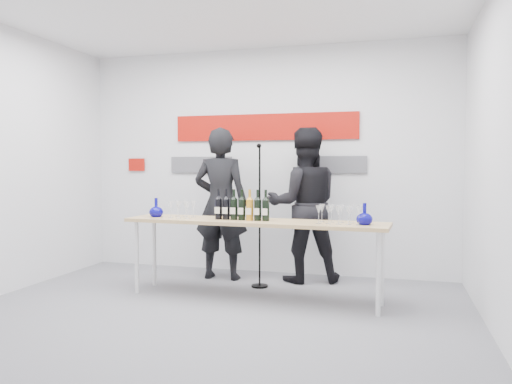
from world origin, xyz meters
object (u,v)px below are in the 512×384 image
tasting_table (253,226)px  mic_stand (260,244)px  presenter_right (304,205)px  presenter_left (221,204)px

tasting_table → mic_stand: bearing=101.8°
tasting_table → mic_stand: 0.60m
tasting_table → presenter_right: 1.06m
tasting_table → mic_stand: mic_stand is taller
presenter_right → tasting_table: bearing=50.8°
presenter_right → mic_stand: bearing=26.7°
mic_stand → presenter_left: bearing=140.3°
tasting_table → mic_stand: (-0.08, 0.53, -0.27)m
tasting_table → mic_stand: size_ratio=1.70×
presenter_right → presenter_left: bearing=-10.5°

